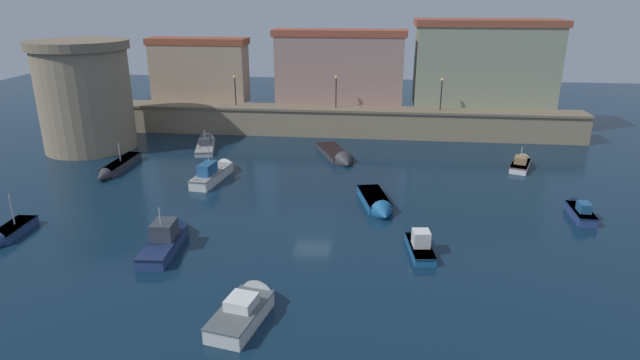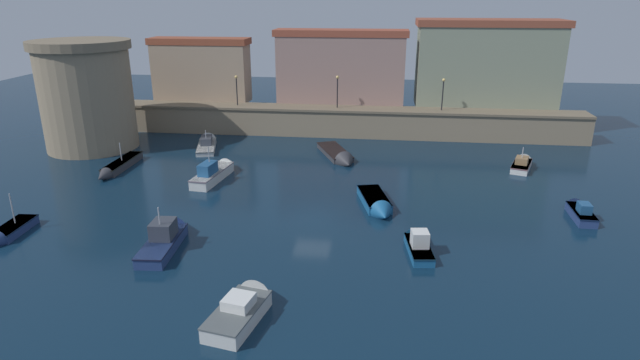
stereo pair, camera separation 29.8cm
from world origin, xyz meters
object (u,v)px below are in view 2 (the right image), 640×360
quay_lamp_0 (237,85)px  moored_boat_7 (167,236)px  moored_boat_8 (216,171)px  moored_boat_9 (377,204)px  moored_boat_3 (245,306)px  moored_boat_0 (207,142)px  moored_boat_5 (339,156)px  moored_boat_10 (117,167)px  fortress_tower (87,95)px  quay_lamp_2 (443,89)px  moored_boat_4 (579,210)px  moored_boat_6 (7,233)px  moored_boat_1 (522,163)px  moored_boat_2 (417,243)px  quay_lamp_1 (337,86)px

quay_lamp_0 → moored_boat_7: bearing=-83.8°
moored_boat_8 → moored_boat_9: moored_boat_8 is taller
moored_boat_8 → moored_boat_3: bearing=-151.5°
moored_boat_3 → moored_boat_0: bearing=33.1°
moored_boat_5 → moored_boat_10: moored_boat_10 is taller
fortress_tower → quay_lamp_2: (34.22, 7.87, -0.06)m
quay_lamp_0 → moored_boat_5: quay_lamp_0 is taller
quay_lamp_2 → moored_boat_4: bearing=-69.1°
fortress_tower → moored_boat_7: fortress_tower is taller
moored_boat_3 → moored_boat_6: size_ratio=1.18×
moored_boat_1 → moored_boat_2: 19.72m
fortress_tower → moored_boat_1: (40.52, -1.38, -4.85)m
moored_boat_2 → moored_boat_3: size_ratio=0.90×
moored_boat_3 → moored_boat_7: size_ratio=0.81×
moored_boat_8 → moored_boat_10: moored_boat_8 is taller
moored_boat_2 → moored_boat_7: 15.09m
quay_lamp_1 → moored_boat_6: size_ratio=0.77×
quay_lamp_0 → moored_boat_9: quay_lamp_0 is taller
moored_boat_1 → moored_boat_2: (-9.96, -17.02, 0.04)m
moored_boat_0 → moored_boat_4: size_ratio=1.63×
moored_boat_1 → moored_boat_2: bearing=169.5°
moored_boat_4 → moored_boat_10: size_ratio=0.61×
moored_boat_2 → moored_boat_7: bearing=87.0°
moored_boat_4 → quay_lamp_1: bearing=44.5°
quay_lamp_0 → moored_boat_4: quay_lamp_0 is taller
moored_boat_10 → moored_boat_9: bearing=74.9°
fortress_tower → moored_boat_5: fortress_tower is taller
fortress_tower → moored_boat_5: size_ratio=1.41×
moored_boat_4 → moored_boat_3: bearing=127.6°
quay_lamp_2 → moored_boat_8: size_ratio=0.47×
moored_boat_2 → moored_boat_3: 11.58m
moored_boat_4 → moored_boat_9: size_ratio=0.72×
moored_boat_1 → moored_boat_10: size_ratio=0.68×
moored_boat_3 → moored_boat_8: moored_boat_8 is taller
quay_lamp_0 → quay_lamp_1: bearing=0.0°
moored_boat_2 → quay_lamp_1: bearing=8.2°
moored_boat_3 → moored_boat_7: (-6.60, 6.81, 0.05)m
moored_boat_0 → moored_boat_2: moored_boat_0 is taller
moored_boat_7 → moored_boat_9: bearing=-64.5°
moored_boat_1 → moored_boat_0: bearing=103.3°
quay_lamp_0 → moored_boat_10: bearing=-115.1°
moored_boat_8 → quay_lamp_0: bearing=15.5°
quay_lamp_2 → moored_boat_9: size_ratio=0.55×
quay_lamp_2 → moored_boat_7: bearing=-124.4°
quay_lamp_1 → moored_boat_2: bearing=-74.7°
quay_lamp_0 → quay_lamp_1: 10.84m
quay_lamp_1 → moored_boat_8: 18.09m
quay_lamp_0 → moored_boat_5: size_ratio=0.43×
moored_boat_0 → moored_boat_9: (17.19, -14.46, 0.02)m
moored_boat_2 → moored_boat_5: moored_boat_2 is taller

